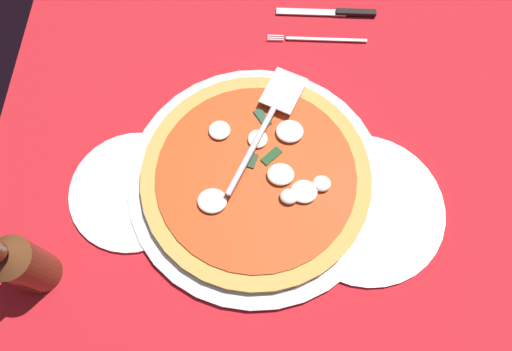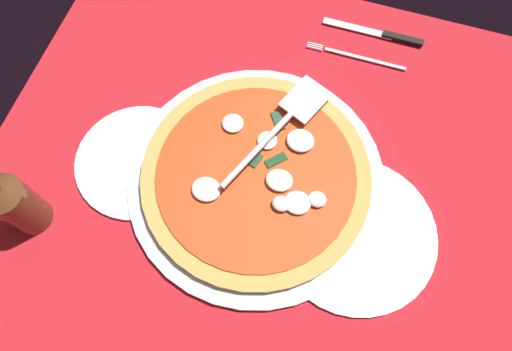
{
  "view_description": "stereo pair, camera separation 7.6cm",
  "coord_description": "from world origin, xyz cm",
  "px_view_note": "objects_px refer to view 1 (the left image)",
  "views": [
    {
      "loc": [
        -1.04,
        -23.99,
        72.8
      ],
      "look_at": [
        -2.34,
        5.03,
        2.47
      ],
      "focal_mm": 33.46,
      "sensor_mm": 36.0,
      "label": 1
    },
    {
      "loc": [
        6.44,
        -22.66,
        72.8
      ],
      "look_at": [
        -2.34,
        5.03,
        2.47
      ],
      "focal_mm": 33.46,
      "sensor_mm": 36.0,
      "label": 2
    }
  ],
  "objects_px": {
    "pizza": "(257,175)",
    "place_setting_far": "(327,26)",
    "pizza_server": "(266,123)",
    "beer_bottle": "(17,262)",
    "dinner_plate_right": "(364,208)",
    "dinner_plate_left": "(134,191)"
  },
  "relations": [
    {
      "from": "pizza",
      "to": "place_setting_far",
      "type": "height_order",
      "value": "pizza"
    },
    {
      "from": "pizza_server",
      "to": "beer_bottle",
      "type": "relative_size",
      "value": 1.06
    },
    {
      "from": "pizza",
      "to": "beer_bottle",
      "type": "relative_size",
      "value": 1.64
    },
    {
      "from": "dinner_plate_right",
      "to": "place_setting_far",
      "type": "relative_size",
      "value": 1.24
    },
    {
      "from": "pizza_server",
      "to": "place_setting_far",
      "type": "xyz_separation_m",
      "value": [
        0.11,
        0.24,
        -0.04
      ]
    },
    {
      "from": "beer_bottle",
      "to": "dinner_plate_right",
      "type": "bearing_deg",
      "value": 14.45
    },
    {
      "from": "pizza",
      "to": "place_setting_far",
      "type": "xyz_separation_m",
      "value": [
        0.12,
        0.32,
        -0.02
      ]
    },
    {
      "from": "pizza_server",
      "to": "dinner_plate_left",
      "type": "bearing_deg",
      "value": 140.96
    },
    {
      "from": "dinner_plate_left",
      "to": "dinner_plate_right",
      "type": "xyz_separation_m",
      "value": [
        0.37,
        -0.01,
        0.0
      ]
    },
    {
      "from": "place_setting_far",
      "to": "dinner_plate_right",
      "type": "bearing_deg",
      "value": 98.46
    },
    {
      "from": "pizza_server",
      "to": "pizza",
      "type": "bearing_deg",
      "value": -164.91
    },
    {
      "from": "pizza",
      "to": "dinner_plate_left",
      "type": "bearing_deg",
      "value": -171.81
    },
    {
      "from": "dinner_plate_left",
      "to": "dinner_plate_right",
      "type": "height_order",
      "value": "same"
    },
    {
      "from": "pizza_server",
      "to": "beer_bottle",
      "type": "distance_m",
      "value": 0.42
    },
    {
      "from": "dinner_plate_left",
      "to": "pizza",
      "type": "xyz_separation_m",
      "value": [
        0.2,
        0.03,
        0.02
      ]
    },
    {
      "from": "dinner_plate_left",
      "to": "beer_bottle",
      "type": "xyz_separation_m",
      "value": [
        -0.12,
        -0.14,
        0.08
      ]
    },
    {
      "from": "pizza",
      "to": "pizza_server",
      "type": "relative_size",
      "value": 1.55
    },
    {
      "from": "pizza",
      "to": "pizza_server",
      "type": "xyz_separation_m",
      "value": [
        0.01,
        0.08,
        0.02
      ]
    },
    {
      "from": "dinner_plate_left",
      "to": "pizza",
      "type": "distance_m",
      "value": 0.2
    },
    {
      "from": "pizza",
      "to": "beer_bottle",
      "type": "height_order",
      "value": "beer_bottle"
    },
    {
      "from": "pizza_server",
      "to": "dinner_plate_right",
      "type": "bearing_deg",
      "value": -104.29
    },
    {
      "from": "place_setting_far",
      "to": "pizza_server",
      "type": "bearing_deg",
      "value": 65.34
    }
  ]
}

